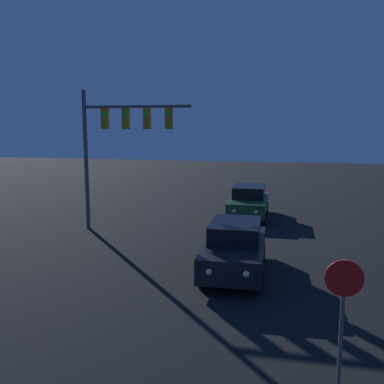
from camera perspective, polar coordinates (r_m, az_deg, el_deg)
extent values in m
cube|color=black|center=(13.85, 5.70, -8.02)|extent=(1.93, 4.37, 0.74)
cube|color=black|center=(13.88, 5.82, -5.15)|extent=(1.61, 2.28, 0.58)
cylinder|color=black|center=(12.65, 9.00, -11.51)|extent=(0.22, 0.61, 0.61)
cylinder|color=black|center=(12.80, 1.29, -11.15)|extent=(0.22, 0.61, 0.61)
cylinder|color=black|center=(15.20, 9.33, -8.02)|extent=(0.22, 0.61, 0.61)
cylinder|color=black|center=(15.33, 2.95, -7.77)|extent=(0.22, 0.61, 0.61)
sphere|color=#F9EFC6|center=(11.72, 7.24, -10.83)|extent=(0.18, 0.18, 0.18)
sphere|color=#F9EFC6|center=(11.82, 2.26, -10.60)|extent=(0.18, 0.18, 0.18)
cube|color=#1E4728|center=(22.13, 7.57, -1.68)|extent=(1.85, 4.34, 0.74)
cube|color=black|center=(22.23, 7.65, 0.09)|extent=(1.57, 2.25, 0.58)
cylinder|color=black|center=(20.83, 9.57, -3.42)|extent=(0.20, 0.61, 0.61)
cylinder|color=black|center=(20.97, 4.95, -3.25)|extent=(0.20, 0.61, 0.61)
cylinder|color=black|center=(23.46, 9.88, -2.06)|extent=(0.20, 0.61, 0.61)
cylinder|color=black|center=(23.59, 5.78, -1.91)|extent=(0.20, 0.61, 0.61)
sphere|color=#F9EFC6|center=(19.93, 8.51, -2.65)|extent=(0.18, 0.18, 0.18)
sphere|color=#F9EFC6|center=(20.02, 5.63, -2.54)|extent=(0.18, 0.18, 0.18)
cylinder|color=#4C4C51|center=(19.89, -13.94, 4.08)|extent=(0.18, 0.18, 6.24)
cube|color=#4C4C51|center=(18.91, -7.46, 11.22)|extent=(4.85, 0.12, 0.12)
cube|color=#A57F14|center=(19.43, -11.53, 9.55)|extent=(0.28, 0.28, 0.90)
cylinder|color=green|center=(19.30, -11.73, 10.15)|extent=(0.20, 0.02, 0.20)
cube|color=#A57F14|center=(19.06, -8.82, 9.64)|extent=(0.28, 0.28, 0.90)
cylinder|color=green|center=(18.93, -9.00, 10.25)|extent=(0.20, 0.02, 0.20)
cube|color=#A57F14|center=(18.74, -6.01, 9.71)|extent=(0.28, 0.28, 0.90)
cylinder|color=green|center=(18.61, -6.16, 10.34)|extent=(0.20, 0.02, 0.20)
cube|color=#A57F14|center=(18.47, -3.10, 9.76)|extent=(0.28, 0.28, 0.90)
cylinder|color=green|center=(18.33, -3.23, 10.40)|extent=(0.20, 0.02, 0.20)
cylinder|color=#4C4C51|center=(7.86, 19.25, -17.37)|extent=(0.07, 0.07, 2.54)
cylinder|color=red|center=(7.48, 19.65, -10.80)|extent=(0.62, 0.03, 0.62)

